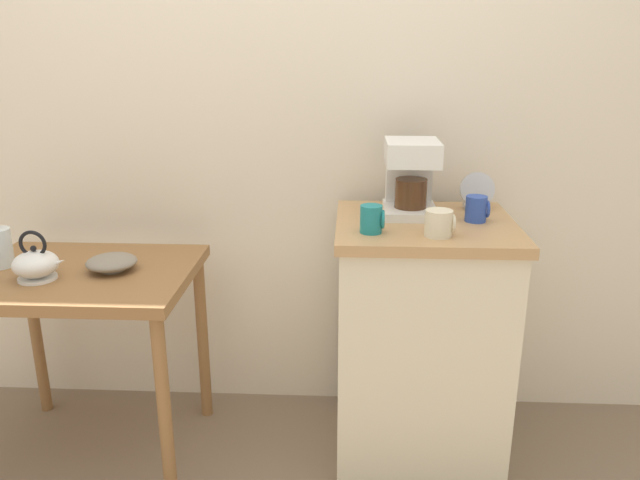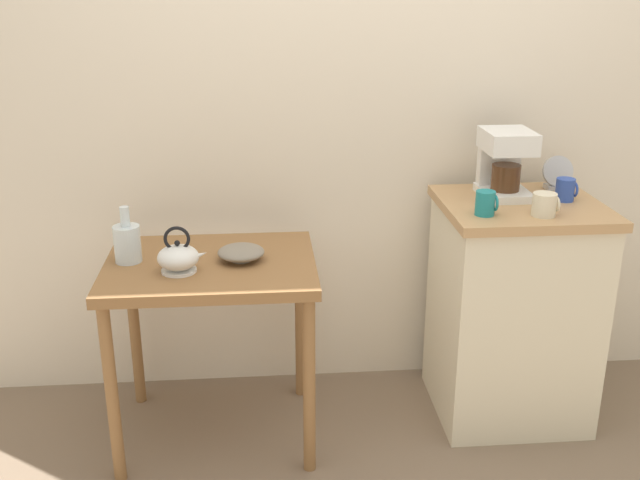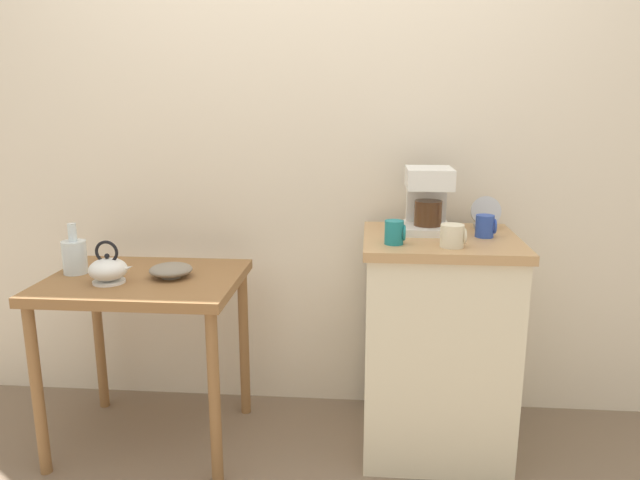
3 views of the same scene
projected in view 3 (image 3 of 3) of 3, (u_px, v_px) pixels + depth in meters
ground_plane at (301, 443)px, 2.50m from camera, size 8.00×8.00×0.00m
back_wall at (333, 104)px, 2.60m from camera, size 4.40×0.10×2.80m
wooden_table at (145, 301)px, 2.39m from camera, size 0.76×0.60×0.73m
kitchen_counter at (436, 343)px, 2.41m from camera, size 0.60×0.55×0.90m
bowl_stoneware at (171, 270)px, 2.35m from camera, size 0.17×0.17×0.05m
teakettle at (109, 269)px, 2.27m from camera, size 0.18×0.14×0.17m
glass_carafe_vase at (75, 256)px, 2.40m from camera, size 0.10×0.10×0.21m
coffee_maker at (428, 197)px, 2.38m from camera, size 0.18×0.22×0.26m
mug_blue at (485, 226)px, 2.29m from camera, size 0.08×0.07×0.09m
mug_small_cream at (453, 236)px, 2.13m from camera, size 0.09×0.09×0.08m
mug_dark_teal at (395, 232)px, 2.18m from camera, size 0.08×0.07×0.09m
table_clock at (486, 215)px, 2.44m from camera, size 0.12×0.06×0.13m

